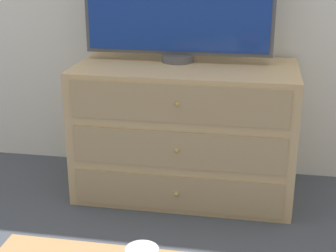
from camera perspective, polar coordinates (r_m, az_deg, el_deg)
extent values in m
plane|color=#474C56|center=(3.12, 1.65, -4.41)|extent=(12.00, 12.00, 0.00)
cube|color=tan|center=(2.70, 1.96, -0.44)|extent=(1.11, 0.56, 0.69)
cube|color=tan|center=(2.54, 0.96, -7.51)|extent=(1.02, 0.01, 0.18)
sphere|color=tan|center=(2.53, 0.94, -7.57)|extent=(0.02, 0.02, 0.02)
cube|color=tan|center=(2.44, 0.99, -2.70)|extent=(1.02, 0.01, 0.18)
sphere|color=tan|center=(2.43, 0.97, -2.75)|extent=(0.02, 0.02, 0.02)
cube|color=tan|center=(2.36, 1.03, 2.47)|extent=(1.02, 0.01, 0.18)
sphere|color=tan|center=(2.35, 1.00, 2.43)|extent=(0.02, 0.02, 0.02)
cylinder|color=#515156|center=(2.68, 1.01, 7.55)|extent=(0.17, 0.17, 0.04)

